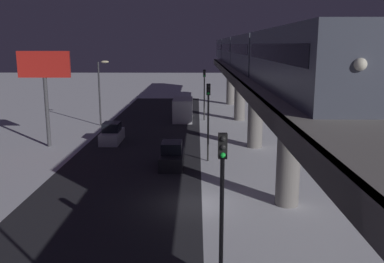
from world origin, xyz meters
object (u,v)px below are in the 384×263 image
(sedan_white, at_px, (112,134))
(box_truck, at_px, (183,109))
(traffic_light_near, at_px, (222,193))
(commercial_billboard, at_px, (44,74))
(traffic_light_mid, at_px, (208,111))
(sedan_black, at_px, (172,156))
(traffic_light_far, at_px, (204,87))
(subway_train, at_px, (242,51))

(sedan_white, height_order, box_truck, box_truck)
(traffic_light_near, distance_m, commercial_billboard, 28.38)
(traffic_light_mid, bearing_deg, traffic_light_near, 90.00)
(box_truck, relative_size, traffic_light_near, 1.16)
(sedan_black, bearing_deg, traffic_light_far, 81.99)
(sedan_white, relative_size, sedan_black, 1.01)
(traffic_light_far, bearing_deg, box_truck, -11.62)
(sedan_white, height_order, traffic_light_near, traffic_light_near)
(subway_train, relative_size, traffic_light_far, 11.57)
(sedan_white, xyz_separation_m, box_truck, (-6.60, -12.94, 0.55))
(traffic_light_far, height_order, commercial_billboard, commercial_billboard)
(sedan_black, distance_m, box_truck, 21.18)
(subway_train, relative_size, sedan_white, 17.38)
(traffic_light_mid, bearing_deg, commercial_billboard, -18.19)
(subway_train, height_order, sedan_black, subway_train)
(sedan_black, bearing_deg, traffic_light_mid, 27.55)
(traffic_light_mid, xyz_separation_m, commercial_billboard, (14.91, -4.90, 2.63))
(subway_train, xyz_separation_m, traffic_light_far, (4.51, -1.56, -4.54))
(sedan_white, bearing_deg, commercial_billboard, 17.98)
(traffic_light_near, relative_size, commercial_billboard, 0.72)
(sedan_black, xyz_separation_m, traffic_light_mid, (-2.90, -1.51, 3.40))
(commercial_billboard, bearing_deg, sedan_black, 151.90)
(sedan_white, height_order, sedan_black, same)
(traffic_light_mid, height_order, commercial_billboard, commercial_billboard)
(traffic_light_mid, bearing_deg, subway_train, -104.43)
(traffic_light_near, height_order, traffic_light_mid, same)
(traffic_light_near, height_order, traffic_light_far, same)
(subway_train, distance_m, sedan_black, 21.93)
(traffic_light_near, xyz_separation_m, commercial_billboard, (14.91, -24.00, 2.63))
(subway_train, bearing_deg, sedan_black, 68.74)
(traffic_light_near, xyz_separation_m, traffic_light_far, (0.00, -38.21, 0.00))
(commercial_billboard, bearing_deg, box_truck, -129.60)
(traffic_light_far, xyz_separation_m, commercial_billboard, (14.91, 14.21, 2.63))
(traffic_light_mid, relative_size, commercial_billboard, 0.72)
(subway_train, relative_size, sedan_black, 17.47)
(sedan_black, relative_size, traffic_light_mid, 0.66)
(sedan_black, relative_size, commercial_billboard, 0.48)
(subway_train, distance_m, traffic_light_near, 37.20)
(commercial_billboard, bearing_deg, subway_train, -146.94)
(traffic_light_far, bearing_deg, subway_train, 160.88)
(subway_train, xyz_separation_m, traffic_light_near, (4.51, 36.65, -4.54))
(subway_train, xyz_separation_m, box_truck, (7.21, -2.12, -7.39))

